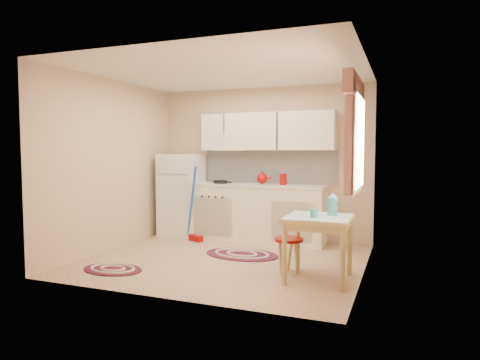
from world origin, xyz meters
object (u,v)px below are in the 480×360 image
Objects in this scene: base_cabinets at (255,214)px; stool at (289,255)px; fridge at (182,195)px; table at (318,248)px.

stool is (0.97, -1.59, -0.23)m from base_cabinets.
fridge is 1.35m from base_cabinets.
table is 0.44m from stool.
fridge is at bearing 146.24° from stool.
fridge is 3.33× the size of stool.
stool is at bearing -58.46° from base_cabinets.
table is at bearing -32.22° from fridge.
table is 1.71× the size of stool.
base_cabinets is (1.32, 0.05, -0.26)m from fridge.
base_cabinets is 3.12× the size of table.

